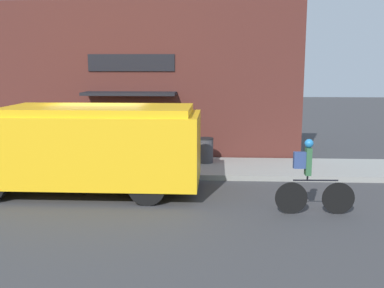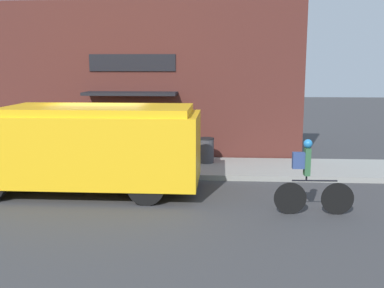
% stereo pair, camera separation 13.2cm
% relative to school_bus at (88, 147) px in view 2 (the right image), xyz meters
% --- Properties ---
extents(ground_plane, '(70.00, 70.00, 0.00)m').
position_rel_school_bus_xyz_m(ground_plane, '(0.01, 1.35, -1.19)').
color(ground_plane, '#38383A').
extents(sidewalk, '(28.00, 2.55, 0.16)m').
position_rel_school_bus_xyz_m(sidewalk, '(0.01, 2.62, -1.12)').
color(sidewalk, gray).
rests_on(sidewalk, ground_plane).
extents(storefront, '(12.31, 1.09, 5.41)m').
position_rel_school_bus_xyz_m(storefront, '(0.02, 4.03, 1.51)').
color(storefront, '#4C231E').
rests_on(storefront, ground_plane).
extents(school_bus, '(6.25, 2.76, 2.25)m').
position_rel_school_bus_xyz_m(school_bus, '(0.00, 0.00, 0.00)').
color(school_bus, yellow).
rests_on(school_bus, ground_plane).
extents(cyclist, '(1.76, 0.20, 1.69)m').
position_rel_school_bus_xyz_m(cyclist, '(5.37, -1.45, -0.41)').
color(cyclist, black).
rests_on(cyclist, ground_plane).
extents(trash_bin, '(0.51, 0.51, 0.81)m').
position_rel_school_bus_xyz_m(trash_bin, '(2.94, 3.06, -0.63)').
color(trash_bin, '#38383D').
rests_on(trash_bin, sidewalk).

